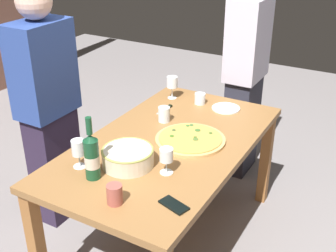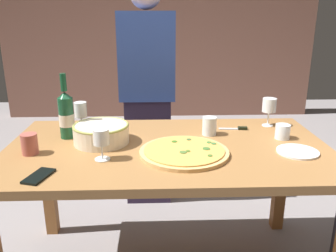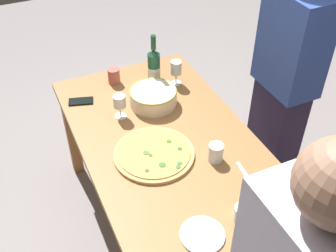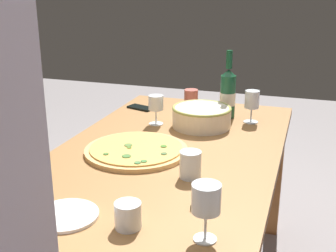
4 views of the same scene
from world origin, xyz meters
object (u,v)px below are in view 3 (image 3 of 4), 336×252
(serving_bowl, at_px, (153,96))
(person_guest_left, at_px, (285,83))
(wine_glass_far_left, at_px, (286,184))
(cup_amber, at_px, (216,153))
(pizza, at_px, (154,154))
(side_plate, at_px, (202,235))
(wine_bottle, at_px, (154,67))
(pizza_knife, at_px, (247,176))
(cup_ceramic, at_px, (242,214))
(wine_glass_near_pizza, at_px, (176,69))
(cell_phone, at_px, (81,101))
(cup_spare, at_px, (114,76))
(dining_table, at_px, (168,153))
(wine_glass_by_bottle, at_px, (119,103))

(serving_bowl, bearing_deg, person_guest_left, 74.22)
(wine_glass_far_left, distance_m, cup_amber, 0.40)
(pizza, distance_m, side_plate, 0.54)
(wine_bottle, distance_m, pizza_knife, 0.94)
(serving_bowl, distance_m, cup_ceramic, 0.94)
(wine_glass_near_pizza, distance_m, cell_phone, 0.61)
(cup_ceramic, distance_m, person_guest_left, 1.04)
(cup_amber, relative_size, cup_spare, 1.00)
(cup_ceramic, height_order, cell_phone, cup_ceramic)
(side_plate, bearing_deg, cup_amber, 144.09)
(serving_bowl, height_order, wine_bottle, wine_bottle)
(cup_spare, bearing_deg, dining_table, 7.27)
(serving_bowl, bearing_deg, wine_glass_near_pizza, 123.50)
(pizza, xyz_separation_m, cell_phone, (-0.60, -0.22, -0.01))
(wine_bottle, bearing_deg, wine_glass_far_left, 8.21)
(pizza_knife, bearing_deg, pizza, -133.02)
(wine_glass_by_bottle, bearing_deg, serving_bowl, 98.89)
(wine_glass_far_left, bearing_deg, cup_ceramic, -87.93)
(pizza, xyz_separation_m, cup_amber, (0.16, 0.27, 0.04))
(pizza, height_order, serving_bowl, serving_bowl)
(wine_glass_near_pizza, bearing_deg, wine_bottle, -110.22)
(wine_glass_by_bottle, relative_size, cup_ceramic, 1.87)
(cup_ceramic, distance_m, cell_phone, 1.21)
(side_plate, bearing_deg, cup_ceramic, 91.50)
(pizza_knife, relative_size, person_guest_left, 0.10)
(cup_spare, bearing_deg, side_plate, -1.49)
(pizza, distance_m, pizza_knife, 0.48)
(dining_table, relative_size, person_guest_left, 0.99)
(wine_glass_far_left, bearing_deg, cup_amber, -158.49)
(wine_glass_far_left, bearing_deg, wine_bottle, -171.79)
(cup_ceramic, height_order, person_guest_left, person_guest_left)
(side_plate, height_order, cell_phone, same)
(dining_table, xyz_separation_m, pizza_knife, (0.40, 0.24, 0.10))
(cup_amber, distance_m, side_plate, 0.47)
(dining_table, height_order, pizza, pizza)
(pizza, height_order, wine_glass_by_bottle, wine_glass_by_bottle)
(wine_glass_far_left, xyz_separation_m, side_plate, (0.01, -0.42, -0.11))
(side_plate, bearing_deg, serving_bowl, 169.71)
(cup_ceramic, xyz_separation_m, pizza_knife, (-0.20, 0.16, -0.03))
(cell_phone, bearing_deg, wine_glass_far_left, -133.90)
(dining_table, relative_size, wine_glass_far_left, 9.75)
(pizza, xyz_separation_m, wine_bottle, (-0.60, 0.25, 0.12))
(cup_ceramic, relative_size, pizza_knife, 0.48)
(serving_bowl, xyz_separation_m, pizza_knife, (0.74, 0.18, -0.05))
(wine_glass_by_bottle, distance_m, side_plate, 0.92)
(pizza, bearing_deg, wine_glass_far_left, 38.42)
(serving_bowl, bearing_deg, wine_bottle, 155.61)
(serving_bowl, xyz_separation_m, person_guest_left, (0.22, 0.77, 0.02))
(serving_bowl, height_order, wine_glass_near_pizza, wine_glass_near_pizza)
(wine_glass_near_pizza, bearing_deg, pizza, -34.86)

